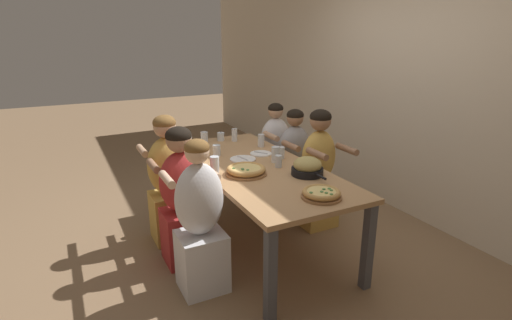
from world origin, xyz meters
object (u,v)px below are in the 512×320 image
object	(u,v)px
drinking_glass_j	(189,140)
diner_near_center	(182,201)
diner_near_midright	(200,225)
drinking_glass_b	(191,148)
diner_near_midleft	(169,184)
drinking_glass_g	(204,138)
drinking_glass_h	(234,136)
cocktail_glass_blue	(221,137)
drinking_glass_d	(217,151)
pizza_board_second	(321,194)
empty_plate_a	(243,159)
drinking_glass_a	(276,155)
diner_far_left	(275,155)
drinking_glass_f	(215,165)
diner_far_center	(318,173)
pizza_board_main	(246,170)
drinking_glass_i	(261,141)
drinking_glass_c	(278,161)
drinking_glass_e	(281,153)
diner_far_midleft	(294,165)
empty_plate_b	(261,154)
skillet_bowl	(307,167)

from	to	relation	value
drinking_glass_j	diner_near_center	distance (m)	1.08
drinking_glass_j	diner_near_midright	distance (m)	1.50
drinking_glass_b	diner_near_midleft	world-z (taller)	diner_near_midleft
drinking_glass_g	drinking_glass_h	xyz separation A→B (m)	(0.08, 0.32, 0.01)
cocktail_glass_blue	diner_near_midleft	size ratio (longest dim) A/B	0.09
drinking_glass_d	drinking_glass_j	xyz separation A→B (m)	(-0.52, -0.11, 0.00)
pizza_board_second	empty_plate_a	distance (m)	1.07
diner_near_center	diner_near_midright	bearing A→B (deg)	-90.00
drinking_glass_d	drinking_glass_h	world-z (taller)	drinking_glass_h
drinking_glass_a	diner_far_left	size ratio (longest dim) A/B	0.13
empty_plate_a	drinking_glass_b	xyz separation A→B (m)	(-0.43, -0.36, 0.04)
drinking_glass_b	drinking_glass_h	distance (m)	0.61
cocktail_glass_blue	drinking_glass_f	bearing A→B (deg)	-24.73
diner_near_midright	diner_far_center	xyz separation A→B (m)	(-0.49, 1.39, 0.02)
pizza_board_main	drinking_glass_i	distance (m)	0.86
drinking_glass_f	diner_far_left	xyz separation A→B (m)	(-0.88, 1.09, -0.31)
pizza_board_main	drinking_glass_g	world-z (taller)	drinking_glass_g
cocktail_glass_blue	drinking_glass_d	xyz separation A→B (m)	(0.51, -0.25, 0.01)
pizza_board_main	empty_plate_a	size ratio (longest dim) A/B	1.45
drinking_glass_c	drinking_glass_f	bearing A→B (deg)	-103.26
drinking_glass_j	diner_near_midleft	xyz separation A→B (m)	(0.55, -0.38, -0.24)
drinking_glass_h	diner_far_center	world-z (taller)	diner_far_center
drinking_glass_e	diner_far_center	world-z (taller)	diner_far_center
drinking_glass_g	diner_far_center	xyz separation A→B (m)	(0.92, 0.84, -0.25)
diner_far_midleft	diner_far_center	world-z (taller)	diner_far_center
drinking_glass_h	drinking_glass_f	bearing A→B (deg)	-33.19
empty_plate_a	diner_near_midleft	world-z (taller)	diner_near_midleft
drinking_glass_j	empty_plate_a	bearing A→B (deg)	20.13
empty_plate_b	drinking_glass_c	world-z (taller)	drinking_glass_c
skillet_bowl	diner_far_midleft	xyz separation A→B (m)	(-0.88, 0.43, -0.31)
drinking_glass_e	diner_near_midleft	xyz separation A→B (m)	(-0.33, -1.00, -0.24)
empty_plate_b	drinking_glass_i	size ratio (longest dim) A/B	1.59
empty_plate_a	cocktail_glass_blue	distance (m)	0.74
drinking_glass_j	diner_far_midleft	size ratio (longest dim) A/B	0.10
pizza_board_second	skillet_bowl	xyz separation A→B (m)	(-0.45, 0.18, 0.04)
drinking_glass_h	diner_near_center	world-z (taller)	diner_near_center
empty_plate_b	diner_near_midleft	distance (m)	0.92
diner_near_midleft	diner_far_center	bearing A→B (deg)	-15.44
drinking_glass_f	pizza_board_second	bearing A→B (deg)	29.17
empty_plate_b	drinking_glass_j	bearing A→B (deg)	-142.86
drinking_glass_d	diner_near_midleft	distance (m)	0.55
pizza_board_second	drinking_glass_c	distance (m)	0.73
drinking_glass_i	diner_far_left	xyz separation A→B (m)	(-0.35, 0.37, -0.30)
empty_plate_b	drinking_glass_h	bearing A→B (deg)	-177.39
skillet_bowl	diner_near_midright	world-z (taller)	diner_near_midright
diner_far_center	drinking_glass_b	bearing A→B (deg)	-29.18
diner_far_center	diner_near_center	bearing A→B (deg)	1.76
empty_plate_b	drinking_glass_h	distance (m)	0.57
drinking_glass_c	drinking_glass_i	bearing A→B (deg)	165.49
drinking_glass_i	diner_near_midright	size ratio (longest dim) A/B	0.11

